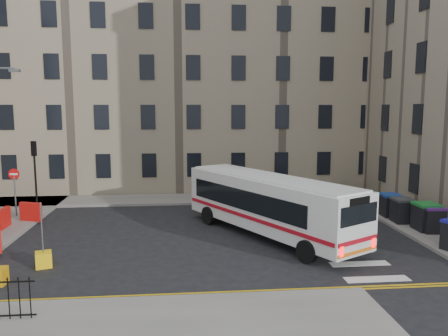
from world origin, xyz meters
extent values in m
plane|color=black|center=(0.00, 0.00, 0.00)|extent=(120.00, 120.00, 0.00)
cube|color=slate|center=(-6.00, 8.60, 0.07)|extent=(36.00, 3.20, 0.15)
cube|color=slate|center=(9.00, 4.00, 0.07)|extent=(2.40, 26.00, 0.15)
cube|color=gray|center=(-7.00, 15.50, 8.00)|extent=(38.00, 10.50, 16.00)
cylinder|color=black|center=(-12.00, 6.50, 1.75)|extent=(0.12, 0.12, 3.20)
cube|color=black|center=(-12.00, 6.50, 3.80)|extent=(0.28, 0.22, 0.90)
cylinder|color=#595B5E|center=(-12.50, 4.50, 1.35)|extent=(0.08, 0.08, 2.40)
cube|color=red|center=(-12.50, 4.50, 2.85)|extent=(0.60, 0.04, 0.60)
cube|color=red|center=(-12.20, 2.00, 0.65)|extent=(0.25, 1.25, 1.00)
cube|color=red|center=(-11.30, 3.30, 0.65)|extent=(1.26, 0.66, 1.00)
cube|color=silver|center=(1.09, -0.26, 1.68)|extent=(7.30, 10.39, 2.41)
cube|color=black|center=(-0.21, -0.44, 1.88)|extent=(4.22, 7.40, 0.96)
cube|color=black|center=(1.90, 0.75, 1.88)|extent=(4.22, 7.40, 0.96)
cube|color=black|center=(-1.52, 4.35, 1.92)|extent=(1.87, 1.09, 1.06)
cube|color=black|center=(3.70, -4.88, 2.16)|extent=(1.87, 1.09, 0.77)
cube|color=#A10D19|center=(0.03, -0.86, 1.11)|extent=(5.15, 9.06, 0.17)
cube|color=#A10D19|center=(2.15, 0.34, 1.11)|extent=(5.15, 9.06, 0.17)
cube|color=#FF0C0C|center=(2.86, -5.36, 0.87)|extent=(0.21, 0.15, 0.38)
cube|color=#FF0C0C|center=(4.54, -4.41, 0.87)|extent=(0.21, 0.15, 0.38)
cylinder|color=black|center=(-1.71, 2.24, 0.48)|extent=(0.71, 0.97, 0.96)
cylinder|color=black|center=(0.38, 3.43, 0.48)|extent=(0.71, 0.97, 0.96)
cylinder|color=black|center=(1.89, -4.12, 0.48)|extent=(0.71, 0.97, 0.96)
cylinder|color=black|center=(3.98, -2.94, 0.48)|extent=(0.71, 0.97, 0.96)
cube|color=black|center=(9.17, -0.74, 0.73)|extent=(1.05, 1.18, 1.16)
cube|color=#511F74|center=(9.17, -0.74, 1.37)|extent=(1.10, 1.24, 0.12)
cube|color=black|center=(9.05, -0.47, 0.77)|extent=(1.04, 1.20, 1.24)
cube|color=#1A762C|center=(9.05, -0.47, 1.45)|extent=(1.10, 1.26, 0.13)
cube|color=black|center=(8.65, 1.15, 0.73)|extent=(1.01, 1.16, 1.16)
cube|color=#333436|center=(8.65, 1.15, 1.38)|extent=(1.06, 1.21, 0.12)
cube|color=black|center=(8.63, 2.46, 0.72)|extent=(1.01, 1.15, 1.14)
cube|color=navy|center=(8.63, 2.46, 1.35)|extent=(1.06, 1.20, 0.12)
cube|color=yellow|center=(-8.56, -3.55, 0.30)|extent=(0.76, 0.76, 0.60)
camera|label=1|loc=(-3.03, -20.69, 6.22)|focal=35.00mm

